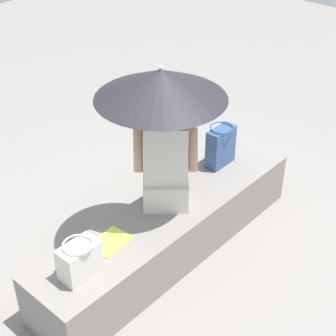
% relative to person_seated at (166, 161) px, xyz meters
% --- Properties ---
extents(ground_plane, '(14.00, 14.00, 0.00)m').
position_rel_person_seated_xyz_m(ground_plane, '(-0.03, -0.07, -0.83)').
color(ground_plane, gray).
extents(stone_bench, '(2.47, 0.54, 0.44)m').
position_rel_person_seated_xyz_m(stone_bench, '(-0.03, -0.07, -0.61)').
color(stone_bench, gray).
rests_on(stone_bench, ground).
extents(person_seated, '(0.47, 0.48, 0.90)m').
position_rel_person_seated_xyz_m(person_seated, '(0.00, 0.00, 0.00)').
color(person_seated, beige).
rests_on(person_seated, stone_bench).
extents(parasol, '(0.94, 0.94, 1.11)m').
position_rel_person_seated_xyz_m(parasol, '(0.02, 0.07, 0.59)').
color(parasol, '#B7B7BC').
rests_on(parasol, stone_bench).
extents(handbag_black, '(0.27, 0.20, 0.36)m').
position_rel_person_seated_xyz_m(handbag_black, '(0.72, 0.03, -0.21)').
color(handbag_black, '#335184').
rests_on(handbag_black, stone_bench).
extents(tote_bag_canvas, '(0.27, 0.20, 0.26)m').
position_rel_person_seated_xyz_m(tote_bag_canvas, '(-0.94, -0.11, -0.26)').
color(tote_bag_canvas, silver).
rests_on(tote_bag_canvas, stone_bench).
extents(magazine, '(0.30, 0.22, 0.01)m').
position_rel_person_seated_xyz_m(magazine, '(-0.60, -0.02, -0.38)').
color(magazine, '#EAE04C').
rests_on(magazine, stone_bench).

